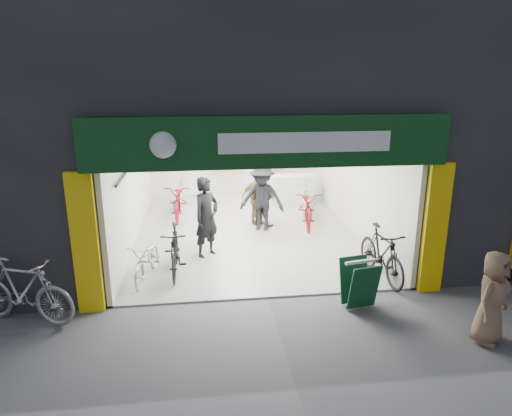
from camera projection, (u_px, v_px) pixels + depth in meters
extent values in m
plane|color=#56565B|center=(268.00, 299.00, 8.80)|extent=(60.00, 60.00, 0.00)
cube|color=#232326|center=(278.00, 12.00, 12.07)|extent=(16.00, 10.00, 4.50)
cube|color=#232326|center=(41.00, 167.00, 12.40)|extent=(5.00, 10.00, 3.50)
cube|color=#232326|center=(439.00, 157.00, 13.80)|extent=(6.00, 10.00, 3.50)
cube|color=#9E9E99|center=(246.00, 230.00, 12.60)|extent=(6.00, 8.00, 0.04)
cube|color=silver|center=(233.00, 150.00, 16.06)|extent=(6.00, 0.20, 3.20)
cube|color=silver|center=(132.00, 178.00, 11.80)|extent=(0.10, 8.00, 3.20)
cube|color=silver|center=(352.00, 172.00, 12.52)|extent=(0.10, 8.00, 3.20)
cube|color=white|center=(245.00, 112.00, 11.70)|extent=(6.00, 8.00, 0.10)
cube|color=black|center=(268.00, 123.00, 7.96)|extent=(6.00, 0.30, 0.30)
cube|color=black|center=(270.00, 142.00, 7.83)|extent=(6.40, 0.25, 0.90)
cube|color=white|center=(306.00, 142.00, 7.77)|extent=(3.00, 0.02, 0.35)
cube|color=yellow|center=(85.00, 245.00, 7.98)|extent=(0.45, 0.12, 2.60)
cube|color=yellow|center=(435.00, 229.00, 8.78)|extent=(0.45, 0.12, 2.60)
cylinder|color=black|center=(133.00, 163.00, 11.10)|extent=(0.06, 5.00, 0.06)
cube|color=silver|center=(292.00, 190.00, 15.07)|extent=(1.40, 0.60, 1.00)
cube|color=white|center=(260.00, 126.00, 9.05)|extent=(1.30, 0.35, 0.04)
cube|color=white|center=(249.00, 118.00, 10.76)|extent=(1.30, 0.35, 0.04)
cube|color=white|center=(242.00, 112.00, 12.48)|extent=(1.30, 0.35, 0.04)
cube|color=white|center=(236.00, 107.00, 14.19)|extent=(1.30, 0.35, 0.04)
imported|color=#B6B6BB|center=(147.00, 260.00, 9.56)|extent=(0.85, 1.69, 0.85)
imported|color=black|center=(175.00, 251.00, 9.76)|extent=(0.52, 1.79, 1.07)
imported|color=maroon|center=(179.00, 201.00, 13.65)|extent=(0.75, 2.05, 1.07)
imported|color=#B1B1B6|center=(182.00, 192.00, 14.62)|extent=(0.52, 1.78, 1.06)
imported|color=black|center=(382.00, 254.00, 9.52)|extent=(0.72, 1.93, 1.14)
imported|color=maroon|center=(307.00, 207.00, 12.96)|extent=(1.01, 2.10, 1.06)
imported|color=silver|center=(304.00, 198.00, 13.87)|extent=(0.87, 1.95, 1.13)
imported|color=#AEAEB3|center=(22.00, 291.00, 7.82)|extent=(2.06, 1.23, 1.20)
imported|color=black|center=(206.00, 218.00, 10.59)|extent=(0.83, 0.82, 1.93)
imported|color=#362618|center=(261.00, 200.00, 12.84)|extent=(0.94, 0.87, 1.55)
imported|color=black|center=(262.00, 198.00, 12.38)|extent=(1.36, 1.04, 1.87)
imported|color=#998659|center=(258.00, 198.00, 12.90)|extent=(1.02, 0.71, 1.61)
imported|color=brown|center=(492.00, 298.00, 7.20)|extent=(0.90, 0.84, 1.55)
cube|color=#0E3A21|center=(364.00, 288.00, 8.22)|extent=(0.60, 0.31, 0.87)
cube|color=#0E3A21|center=(354.00, 279.00, 8.57)|extent=(0.60, 0.31, 0.87)
cube|color=white|center=(360.00, 262.00, 8.27)|extent=(0.60, 0.16, 0.05)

